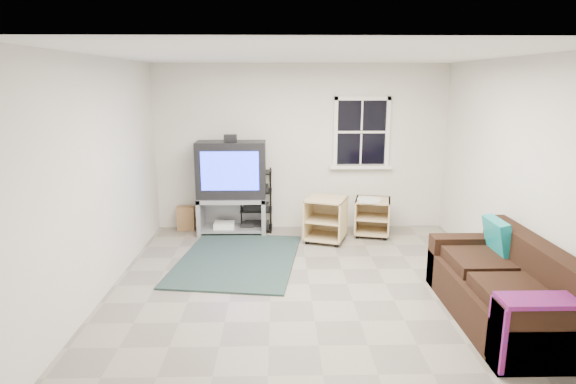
{
  "coord_description": "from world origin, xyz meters",
  "views": [
    {
      "loc": [
        -0.36,
        -5.26,
        2.34
      ],
      "look_at": [
        -0.24,
        0.4,
        1.02
      ],
      "focal_mm": 30.0,
      "sensor_mm": 36.0,
      "label": 1
    }
  ],
  "objects_px": {
    "tv_unit": "(232,180)",
    "sofa": "(505,290)",
    "side_table_right": "(372,214)",
    "av_rack": "(256,204)",
    "side_table_left": "(326,217)"
  },
  "relations": [
    {
      "from": "tv_unit",
      "to": "sofa",
      "type": "distance_m",
      "value": 4.18
    },
    {
      "from": "side_table_right",
      "to": "av_rack",
      "type": "bearing_deg",
      "value": 172.0
    },
    {
      "from": "sofa",
      "to": "side_table_right",
      "type": "bearing_deg",
      "value": 106.08
    },
    {
      "from": "side_table_left",
      "to": "side_table_right",
      "type": "height_order",
      "value": "side_table_left"
    },
    {
      "from": "tv_unit",
      "to": "sofa",
      "type": "relative_size",
      "value": 0.79
    },
    {
      "from": "tv_unit",
      "to": "side_table_left",
      "type": "height_order",
      "value": "tv_unit"
    },
    {
      "from": "tv_unit",
      "to": "side_table_right",
      "type": "relative_size",
      "value": 2.48
    },
    {
      "from": "side_table_left",
      "to": "side_table_right",
      "type": "distance_m",
      "value": 0.77
    },
    {
      "from": "av_rack",
      "to": "side_table_left",
      "type": "xyz_separation_m",
      "value": [
        1.06,
        -0.49,
        -0.08
      ]
    },
    {
      "from": "side_table_left",
      "to": "sofa",
      "type": "relative_size",
      "value": 0.36
    },
    {
      "from": "side_table_right",
      "to": "tv_unit",
      "type": "bearing_deg",
      "value": 175.55
    },
    {
      "from": "side_table_right",
      "to": "side_table_left",
      "type": "bearing_deg",
      "value": -161.96
    },
    {
      "from": "av_rack",
      "to": "sofa",
      "type": "height_order",
      "value": "av_rack"
    },
    {
      "from": "side_table_left",
      "to": "sofa",
      "type": "bearing_deg",
      "value": -58.72
    },
    {
      "from": "av_rack",
      "to": "side_table_right",
      "type": "relative_size",
      "value": 1.6
    }
  ]
}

